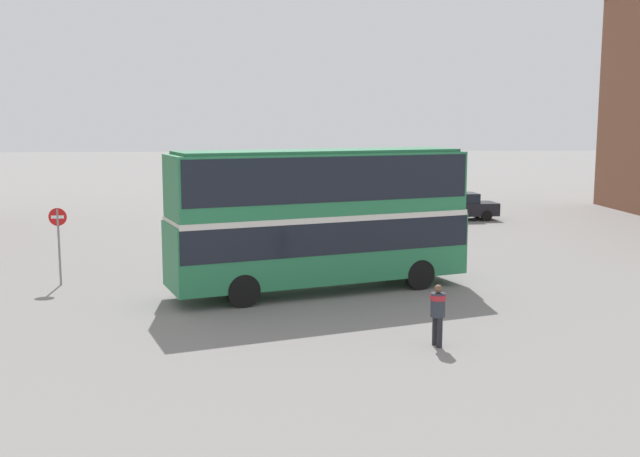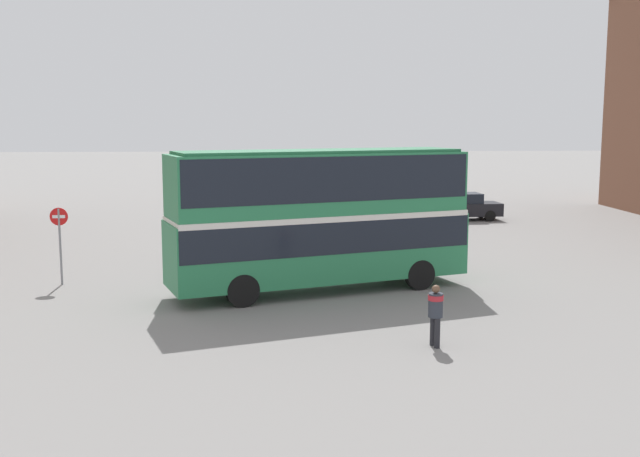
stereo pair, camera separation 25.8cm
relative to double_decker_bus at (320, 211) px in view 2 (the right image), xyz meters
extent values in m
plane|color=gray|center=(-1.10, 0.69, -2.83)|extent=(240.00, 240.00, 0.00)
cube|color=#287A4C|center=(0.00, 0.00, -1.28)|extent=(10.75, 5.80, 2.20)
cube|color=#287A4C|center=(0.00, 0.00, 0.92)|extent=(10.57, 5.67, 2.20)
cube|color=black|center=(0.00, 0.00, -0.78)|extent=(10.66, 5.79, 1.08)
cube|color=black|center=(0.00, 0.00, 1.19)|extent=(10.44, 5.65, 1.50)
cube|color=silver|center=(0.00, 0.00, -0.15)|extent=(10.66, 5.79, 0.20)
cube|color=#226841|center=(0.00, 0.00, 2.07)|extent=(10.07, 5.35, 0.10)
cylinder|color=black|center=(2.81, 2.15, -2.29)|extent=(1.12, 0.64, 1.08)
cylinder|color=black|center=(3.54, 0.05, -2.29)|extent=(1.12, 0.64, 1.08)
cylinder|color=black|center=(-3.34, 0.02, -2.29)|extent=(1.12, 0.64, 1.08)
cylinder|color=black|center=(-2.62, -2.08, -2.29)|extent=(1.12, 0.64, 1.08)
cylinder|color=#232328|center=(2.70, -6.80, -2.43)|extent=(0.15, 0.15, 0.81)
cylinder|color=#232328|center=(2.63, -6.56, -2.43)|extent=(0.15, 0.15, 0.81)
cylinder|color=#2D333D|center=(2.66, -6.68, -1.71)|extent=(0.48, 0.48, 0.64)
cylinder|color=#B2232D|center=(2.66, -6.68, -1.50)|extent=(0.51, 0.51, 0.14)
sphere|color=brown|center=(2.66, -6.68, -1.27)|extent=(0.22, 0.22, 0.22)
cube|color=black|center=(9.77, 18.48, -2.17)|extent=(4.44, 2.09, 0.76)
cube|color=black|center=(9.60, 18.47, -1.50)|extent=(2.36, 1.76, 0.58)
cylinder|color=black|center=(11.05, 19.38, -2.50)|extent=(0.67, 0.27, 0.66)
cylinder|color=black|center=(11.17, 17.78, -2.50)|extent=(0.67, 0.27, 0.66)
cylinder|color=black|center=(8.38, 19.18, -2.50)|extent=(0.67, 0.27, 0.66)
cylinder|color=black|center=(8.50, 17.58, -2.50)|extent=(0.67, 0.27, 0.66)
cylinder|color=gray|center=(-9.37, 1.64, -1.44)|extent=(0.08, 0.08, 2.80)
cylinder|color=red|center=(-9.37, 1.64, -0.33)|extent=(0.65, 0.03, 0.65)
cube|color=white|center=(-9.37, 1.64, -0.33)|extent=(0.45, 0.04, 0.11)
camera|label=1|loc=(-1.76, -25.64, 3.11)|focal=42.00mm
camera|label=2|loc=(-1.50, -25.66, 3.11)|focal=42.00mm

